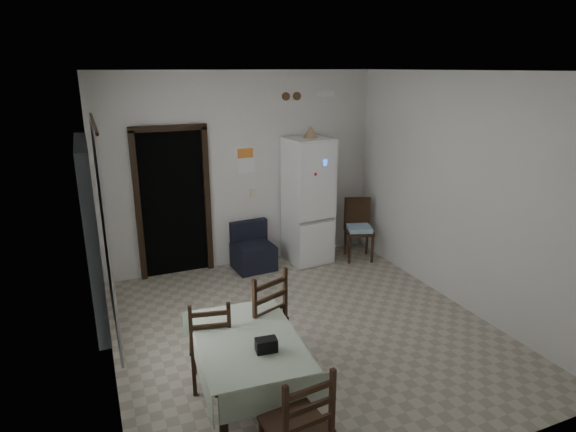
# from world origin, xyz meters

# --- Properties ---
(ground) EXTENTS (4.50, 4.50, 0.00)m
(ground) POSITION_xyz_m (0.00, 0.00, 0.00)
(ground) COLOR #A39985
(ground) RESTS_ON ground
(ceiling) EXTENTS (4.20, 4.50, 0.02)m
(ceiling) POSITION_xyz_m (0.00, 0.00, 2.90)
(ceiling) COLOR white
(ceiling) RESTS_ON ground
(wall_back) EXTENTS (4.20, 0.02, 2.90)m
(wall_back) POSITION_xyz_m (0.00, 2.25, 1.45)
(wall_back) COLOR silver
(wall_back) RESTS_ON ground
(wall_front) EXTENTS (4.20, 0.02, 2.90)m
(wall_front) POSITION_xyz_m (0.00, -2.25, 1.45)
(wall_front) COLOR silver
(wall_front) RESTS_ON ground
(wall_left) EXTENTS (0.02, 4.50, 2.90)m
(wall_left) POSITION_xyz_m (-2.10, 0.00, 1.45)
(wall_left) COLOR silver
(wall_left) RESTS_ON ground
(wall_right) EXTENTS (0.02, 4.50, 2.90)m
(wall_right) POSITION_xyz_m (2.10, 0.00, 1.45)
(wall_right) COLOR silver
(wall_right) RESTS_ON ground
(doorway) EXTENTS (1.06, 0.52, 2.22)m
(doorway) POSITION_xyz_m (-1.05, 2.45, 1.06)
(doorway) COLOR black
(doorway) RESTS_ON ground
(window_recess) EXTENTS (0.10, 1.20, 1.60)m
(window_recess) POSITION_xyz_m (-2.15, -0.20, 1.55)
(window_recess) COLOR silver
(window_recess) RESTS_ON ground
(curtain) EXTENTS (0.02, 1.45, 1.85)m
(curtain) POSITION_xyz_m (-2.04, -0.20, 1.55)
(curtain) COLOR silver
(curtain) RESTS_ON ground
(curtain_rod) EXTENTS (0.02, 1.60, 0.02)m
(curtain_rod) POSITION_xyz_m (-2.03, -0.20, 2.50)
(curtain_rod) COLOR black
(curtain_rod) RESTS_ON ground
(calendar) EXTENTS (0.28, 0.02, 0.40)m
(calendar) POSITION_xyz_m (0.05, 2.24, 1.62)
(calendar) COLOR white
(calendar) RESTS_ON ground
(calendar_image) EXTENTS (0.24, 0.01, 0.14)m
(calendar_image) POSITION_xyz_m (0.05, 2.23, 1.72)
(calendar_image) COLOR orange
(calendar_image) RESTS_ON ground
(light_switch) EXTENTS (0.08, 0.02, 0.12)m
(light_switch) POSITION_xyz_m (0.15, 2.24, 1.10)
(light_switch) COLOR beige
(light_switch) RESTS_ON ground
(vent_left) EXTENTS (0.12, 0.03, 0.12)m
(vent_left) POSITION_xyz_m (0.70, 2.23, 2.52)
(vent_left) COLOR brown
(vent_left) RESTS_ON ground
(vent_right) EXTENTS (0.12, 0.03, 0.12)m
(vent_right) POSITION_xyz_m (0.88, 2.23, 2.52)
(vent_right) COLOR brown
(vent_right) RESTS_ON ground
(emergency_light) EXTENTS (0.25, 0.07, 0.09)m
(emergency_light) POSITION_xyz_m (1.35, 2.21, 2.55)
(emergency_light) COLOR white
(emergency_light) RESTS_ON ground
(fridge) EXTENTS (0.68, 0.68, 1.93)m
(fridge) POSITION_xyz_m (0.94, 1.93, 0.97)
(fridge) COLOR white
(fridge) RESTS_ON ground
(tan_cone) EXTENTS (0.23, 0.23, 0.18)m
(tan_cone) POSITION_xyz_m (0.96, 1.93, 2.02)
(tan_cone) COLOR #A5835B
(tan_cone) RESTS_ON fridge
(navy_seat) EXTENTS (0.62, 0.60, 0.70)m
(navy_seat) POSITION_xyz_m (0.04, 1.93, 0.35)
(navy_seat) COLOR black
(navy_seat) RESTS_ON ground
(corner_chair) EXTENTS (0.53, 0.53, 0.96)m
(corner_chair) POSITION_xyz_m (1.70, 1.65, 0.48)
(corner_chair) COLOR black
(corner_chair) RESTS_ON ground
(dining_table) EXTENTS (0.96, 1.37, 0.68)m
(dining_table) POSITION_xyz_m (-1.01, -0.98, 0.34)
(dining_table) COLOR #AABBA0
(dining_table) RESTS_ON ground
(black_bag) EXTENTS (0.19, 0.12, 0.11)m
(black_bag) POSITION_xyz_m (-0.93, -1.23, 0.74)
(black_bag) COLOR black
(black_bag) RESTS_ON dining_table
(dining_chair_far_left) EXTENTS (0.47, 0.47, 0.92)m
(dining_chair_far_left) POSITION_xyz_m (-1.23, -0.53, 0.46)
(dining_chair_far_left) COLOR black
(dining_chair_far_left) RESTS_ON ground
(dining_chair_far_right) EXTENTS (0.59, 0.59, 1.07)m
(dining_chair_far_right) POSITION_xyz_m (-0.72, -0.41, 0.54)
(dining_chair_far_right) COLOR black
(dining_chair_far_right) RESTS_ON ground
(dining_chair_near_head) EXTENTS (0.47, 0.47, 1.00)m
(dining_chair_near_head) POSITION_xyz_m (-0.95, -1.90, 0.50)
(dining_chair_near_head) COLOR black
(dining_chair_near_head) RESTS_ON ground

